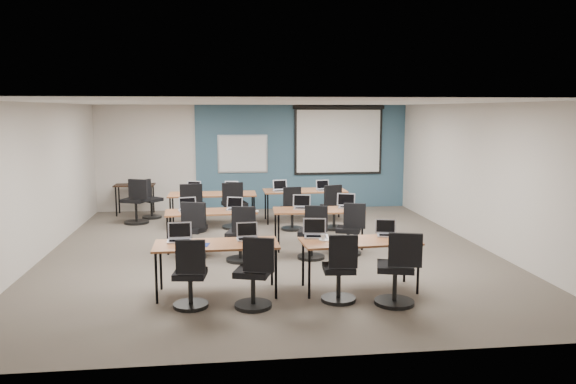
{
  "coord_description": "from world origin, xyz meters",
  "views": [
    {
      "loc": [
        -0.9,
        -10.0,
        2.58
      ],
      "look_at": [
        0.38,
        0.4,
        1.04
      ],
      "focal_mm": 35.0,
      "sensor_mm": 36.0,
      "label": 1
    }
  ],
  "objects": [
    {
      "name": "training_table_front_left",
      "position": [
        -0.96,
        -2.31,
        0.68
      ],
      "size": [
        1.73,
        0.72,
        0.73
      ],
      "rotation": [
        0.0,
        0.0,
        0.01
      ],
      "color": "brown",
      "rests_on": "floor"
    },
    {
      "name": "mouse_10",
      "position": [
        0.77,
        2.53,
        0.74
      ],
      "size": [
        0.08,
        0.11,
        0.04
      ],
      "primitive_type": "ellipsoid",
      "rotation": [
        0.0,
        0.0,
        0.18
      ],
      "color": "white",
      "rests_on": "training_table_back_right"
    },
    {
      "name": "laptop_0",
      "position": [
        -1.48,
        -2.09,
        0.79
      ],
      "size": [
        0.34,
        0.29,
        0.25
      ],
      "rotation": [
        0.0,
        0.0,
        0.05
      ],
      "color": "#B5B5BB",
      "rests_on": "training_table_front_left"
    },
    {
      "name": "mouse_3",
      "position": [
        1.69,
        -2.31,
        0.74
      ],
      "size": [
        0.08,
        0.11,
        0.04
      ],
      "primitive_type": "ellipsoid",
      "rotation": [
        0.0,
        0.0,
        0.15
      ],
      "color": "white",
      "rests_on": "training_table_front_right"
    },
    {
      "name": "laptop_7",
      "position": [
        1.5,
        0.32,
        0.79
      ],
      "size": [
        0.34,
        0.29,
        0.26
      ],
      "rotation": [
        0.0,
        0.0,
        -0.33
      ],
      "color": "#B4B3BB",
      "rests_on": "training_table_mid_right"
    },
    {
      "name": "mouse_8",
      "position": [
        -1.31,
        2.45,
        0.74
      ],
      "size": [
        0.07,
        0.1,
        0.03
      ],
      "primitive_type": "ellipsoid",
      "rotation": [
        0.0,
        0.0,
        0.11
      ],
      "color": "white",
      "rests_on": "training_table_back_left"
    },
    {
      "name": "laptop_4",
      "position": [
        -1.5,
        0.34,
        0.79
      ],
      "size": [
        0.32,
        0.27,
        0.24
      ],
      "rotation": [
        0.0,
        0.0,
        0.2
      ],
      "color": "#B4B4C1",
      "rests_on": "training_table_mid_left"
    },
    {
      "name": "task_chair_3",
      "position": [
        1.41,
        -3.07,
        0.42
      ],
      "size": [
        0.54,
        0.53,
        1.01
      ],
      "rotation": [
        0.0,
        0.0,
        -0.27
      ],
      "color": "black",
      "rests_on": "floor"
    },
    {
      "name": "mouse_11",
      "position": [
        1.66,
        2.54,
        0.74
      ],
      "size": [
        0.09,
        0.11,
        0.04
      ],
      "primitive_type": "ellipsoid",
      "rotation": [
        0.0,
        0.0,
        0.26
      ],
      "color": "white",
      "rests_on": "training_table_back_right"
    },
    {
      "name": "laptop_5",
      "position": [
        -0.62,
        0.33,
        0.79
      ],
      "size": [
        0.3,
        0.26,
        0.23
      ],
      "rotation": [
        0.0,
        0.0,
        -0.29
      ],
      "color": "#B8B8BE",
      "rests_on": "training_table_mid_left"
    },
    {
      "name": "training_table_front_right",
      "position": [
        1.07,
        -2.37,
        0.68
      ],
      "size": [
        1.67,
        0.69,
        0.73
      ],
      "rotation": [
        0.0,
        0.0,
        0.06
      ],
      "color": "brown",
      "rests_on": "floor"
    },
    {
      "name": "mouse_9",
      "position": [
        -0.4,
        2.51,
        0.74
      ],
      "size": [
        0.08,
        0.11,
        0.03
      ],
      "primitive_type": "ellipsoid",
      "rotation": [
        0.0,
        0.0,
        -0.28
      ],
      "color": "white",
      "rests_on": "training_table_back_left"
    },
    {
      "name": "ceiling",
      "position": [
        0.0,
        0.0,
        2.7
      ],
      "size": [
        8.0,
        9.0,
        0.02
      ],
      "primitive_type": "cube",
      "color": "white",
      "rests_on": "ground"
    },
    {
      "name": "laptop_1",
      "position": [
        -0.52,
        -2.1,
        0.79
      ],
      "size": [
        0.31,
        0.26,
        0.23
      ],
      "rotation": [
        0.0,
        0.0,
        0.07
      ],
      "color": "#A0A1AB",
      "rests_on": "training_table_front_left"
    },
    {
      "name": "snack_bowl",
      "position": [
        -0.35,
        -2.43,
        0.76
      ],
      "size": [
        0.26,
        0.26,
        0.06
      ],
      "primitive_type": "imported",
      "rotation": [
        0.0,
        0.0,
        -0.04
      ],
      "color": "brown",
      "rests_on": "training_table_front_left"
    },
    {
      "name": "laptop_10",
      "position": [
        0.48,
        2.64,
        0.79
      ],
      "size": [
        0.33,
        0.28,
        0.25
      ],
      "rotation": [
        0.0,
        0.0,
        0.17
      ],
      "color": "#AEADB4",
      "rests_on": "training_table_back_right"
    },
    {
      "name": "laptop_9",
      "position": [
        -0.63,
        2.67,
        0.79
      ],
      "size": [
        0.31,
        0.26,
        0.23
      ],
      "rotation": [
        0.0,
        0.0,
        -0.19
      ],
      "color": "#A8A8A8",
      "rests_on": "training_table_back_left"
    },
    {
      "name": "mouse_7",
      "position": [
        1.69,
        0.13,
        0.74
      ],
      "size": [
        0.07,
        0.1,
        0.03
      ],
      "primitive_type": "ellipsoid",
      "rotation": [
        0.0,
        0.0,
        -0.21
      ],
      "color": "white",
      "rests_on": "training_table_mid_right"
    },
    {
      "name": "laptop_11",
      "position": [
        1.47,
        2.62,
        0.79
      ],
      "size": [
        0.31,
        0.26,
        0.23
      ],
      "rotation": [
        0.0,
        0.0,
        0.11
      ],
      "color": "#A7A7B3",
      "rests_on": "training_table_back_right"
    },
    {
      "name": "task_chair_1",
      "position": [
        -0.47,
        -2.96,
        0.4
      ],
      "size": [
        0.51,
        0.5,
        0.98
      ],
      "rotation": [
        0.0,
        0.0,
        -0.31
      ],
      "color": "black",
      "rests_on": "floor"
    },
    {
      "name": "wall_left",
      "position": [
        -4.0,
        0.0,
        1.35
      ],
      "size": [
        0.04,
        9.0,
        2.7
      ],
      "primitive_type": "cube",
      "color": "beige",
      "rests_on": "ground"
    },
    {
      "name": "laptop_8",
      "position": [
        -1.48,
        2.74,
        0.79
      ],
      "size": [
        0.31,
        0.27,
        0.24
      ],
      "rotation": [
        0.0,
        0.0,
        -0.23
      ],
      "color": "#BDBDBD",
      "rests_on": "training_table_back_left"
    },
    {
      "name": "projector_screen",
      "position": [
        2.2,
        4.41,
        1.89
      ],
      "size": [
        2.4,
        0.1,
        1.82
      ],
      "color": "black",
      "rests_on": "wall_back"
    },
    {
      "name": "spare_chair_a",
      "position": [
        -2.57,
        3.49,
        0.39
      ],
      "size": [
        0.56,
        0.46,
        0.95
      ],
      "rotation": [
        0.0,
        0.0,
        0.85
      ],
      "color": "black",
      "rests_on": "floor"
    },
    {
      "name": "mouse_0",
      "position": [
        -1.28,
        -2.31,
        0.74
      ],
      "size": [
        0.09,
        0.11,
        0.04
      ],
      "primitive_type": "ellipsoid",
      "rotation": [
        0.0,
        0.0,
        -0.33
      ],
      "color": "white",
      "rests_on": "training_table_front_left"
    },
    {
      "name": "mouse_6",
      "position": [
        0.81,
        0.08,
        0.74
      ],
      "size": [
        0.07,
        0.1,
        0.03
      ],
      "primitive_type": "ellipsoid",
      "rotation": [
        0.0,
        0.0,
        0.24
      ],
      "color": "white",
      "rests_on": "training_table_mid_right"
    },
    {
      "name": "blue_accent_panel",
      "position": [
        1.25,
        4.47,
        1.35
      ],
      "size": [
        5.5,
        0.04,
        2.7
      ],
      "primitive_type": "cube",
      "color": "#3D5977",
      "rests_on": "wall_back"
    },
    {
      "name": "wall_right",
      "position": [
        4.0,
        0.0,
        1.35
      ],
      "size": [
        0.04,
        9.0,
        2.7
      ],
      "primitive_type": "cube",
      "color": "beige",
      "rests_on": "ground"
    },
    {
      "name": "whiteboard",
      "position": [
        -0.3,
        4.43,
        1.45
      ],
      "size": [
        1.28,
        0.03,
        0.98
      ],
      "color": "silver",
      "rests_on": "wall_back"
    },
    {
      "name": "task_chair_5",
      "position": [
        -0.55,
        -0.65,
        0.4
      ],
      "size": [
        0.5,
        0.5,
        0.98
      ],
      "rotation": [
        0.0,
        0.0,
        -0.27
      ],
      "color": "black",
      "rests_on": "floor"
    },
    {
      "name": "laptop_3",
      "position": [
        1.55,
        -2.12,
        0.79
      ],
      "size": [
        0.31,
        0.26,
        0.23
      ],
      "rotation": [
        0.0,
        0.0,
        -0.24
      ],
      "color": "#A8A8A8",
      "rests_on": "training_table_front_right"
    },
    {
      "name": "task_chair_11",
      "position": [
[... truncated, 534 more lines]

